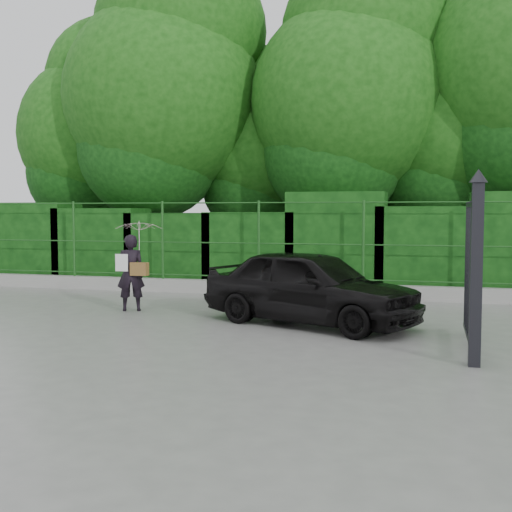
# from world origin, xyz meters

# --- Properties ---
(ground) EXTENTS (80.00, 80.00, 0.00)m
(ground) POSITION_xyz_m (0.00, 0.00, 0.00)
(ground) COLOR gray
(kerb) EXTENTS (14.00, 0.25, 0.30)m
(kerb) POSITION_xyz_m (0.00, 4.50, 0.15)
(kerb) COLOR #9E9E99
(kerb) RESTS_ON ground
(fence) EXTENTS (14.13, 0.06, 1.80)m
(fence) POSITION_xyz_m (0.22, 4.50, 1.20)
(fence) COLOR #1D511B
(fence) RESTS_ON kerb
(hedge) EXTENTS (14.20, 1.20, 2.30)m
(hedge) POSITION_xyz_m (0.16, 5.50, 1.02)
(hedge) COLOR black
(hedge) RESTS_ON ground
(trees) EXTENTS (17.10, 6.15, 8.08)m
(trees) POSITION_xyz_m (1.14, 7.74, 4.62)
(trees) COLOR black
(trees) RESTS_ON ground
(gate) EXTENTS (0.22, 2.33, 2.36)m
(gate) POSITION_xyz_m (4.60, -0.72, 1.19)
(gate) COLOR black
(gate) RESTS_ON ground
(woman) EXTENTS (0.89, 0.89, 1.69)m
(woman) POSITION_xyz_m (-1.22, 1.70, 1.12)
(woman) COLOR black
(woman) RESTS_ON ground
(car) EXTENTS (3.97, 2.78, 1.26)m
(car) POSITION_xyz_m (2.18, 1.12, 0.63)
(car) COLOR black
(car) RESTS_ON ground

